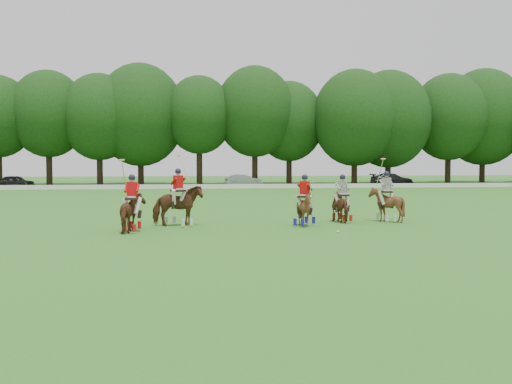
{
  "coord_description": "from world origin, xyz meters",
  "views": [
    {
      "loc": [
        -1.72,
        -19.92,
        2.67
      ],
      "look_at": [
        1.28,
        4.2,
        1.4
      ],
      "focal_mm": 40.0,
      "sensor_mm": 36.0,
      "label": 1
    }
  ],
  "objects": [
    {
      "name": "polo_stripe_a",
      "position": [
        5.24,
        4.76,
        0.75
      ],
      "size": [
        1.07,
        1.76,
        2.13
      ],
      "color": "#542916",
      "rests_on": "ground"
    },
    {
      "name": "polo_red_c",
      "position": [
        3.22,
        3.33,
        0.76
      ],
      "size": [
        1.72,
        1.74,
        2.16
      ],
      "color": "#542916",
      "rests_on": "ground"
    },
    {
      "name": "polo_red_b",
      "position": [
        -2.01,
        4.04,
        0.88
      ],
      "size": [
        2.23,
        2.17,
        2.95
      ],
      "color": "#542916",
      "rests_on": "ground"
    },
    {
      "name": "boundary_rail",
      "position": [
        0.0,
        38.0,
        0.22
      ],
      "size": [
        120.0,
        0.1,
        0.44
      ],
      "primitive_type": "cube",
      "color": "white",
      "rests_on": "ground"
    },
    {
      "name": "polo_stripe_b",
      "position": [
        7.23,
        4.65,
        0.81
      ],
      "size": [
        1.27,
        1.42,
        2.81
      ],
      "color": "#542916",
      "rests_on": "ground"
    },
    {
      "name": "tree_line",
      "position": [
        0.26,
        48.05,
        8.23
      ],
      "size": [
        117.98,
        14.32,
        14.75
      ],
      "color": "black",
      "rests_on": "ground"
    },
    {
      "name": "car_mid",
      "position": [
        4.65,
        42.5,
        0.66
      ],
      "size": [
        4.2,
        2.06,
        1.32
      ],
      "primitive_type": "imported",
      "rotation": [
        0.0,
        0.0,
        1.74
      ],
      "color": "gray",
      "rests_on": "ground"
    },
    {
      "name": "polo_ball",
      "position": [
        4.02,
        1.04,
        0.04
      ],
      "size": [
        0.09,
        0.09,
        0.09
      ],
      "primitive_type": "sphere",
      "color": "white",
      "rests_on": "ground"
    },
    {
      "name": "polo_red_a",
      "position": [
        -3.74,
        2.18,
        0.79
      ],
      "size": [
        1.11,
        1.82,
        2.75
      ],
      "color": "#542916",
      "rests_on": "ground"
    },
    {
      "name": "ground",
      "position": [
        0.0,
        0.0,
        0.0
      ],
      "size": [
        180.0,
        180.0,
        0.0
      ],
      "primitive_type": "plane",
      "color": "#346E1F",
      "rests_on": "ground"
    },
    {
      "name": "car_right",
      "position": [
        21.68,
        42.5,
        0.71
      ],
      "size": [
        4.93,
        2.09,
        1.42
      ],
      "primitive_type": "imported",
      "rotation": [
        0.0,
        0.0,
        1.55
      ],
      "color": "black",
      "rests_on": "ground"
    },
    {
      "name": "car_left",
      "position": [
        -19.41,
        42.5,
        0.65
      ],
      "size": [
        4.13,
        2.67,
        1.31
      ],
      "primitive_type": "imported",
      "rotation": [
        0.0,
        0.0,
        1.25
      ],
      "color": "black",
      "rests_on": "ground"
    }
  ]
}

